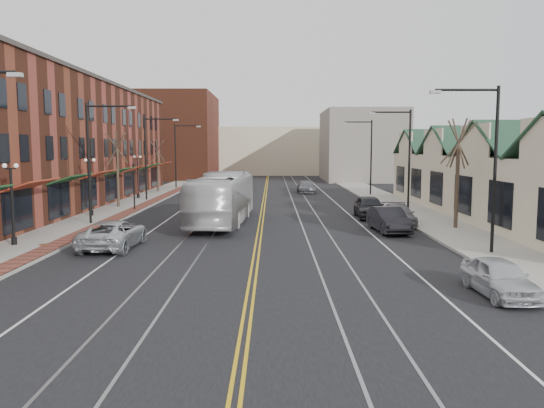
{
  "coord_description": "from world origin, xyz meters",
  "views": [
    {
      "loc": [
        0.78,
        -19.47,
        5.25
      ],
      "look_at": [
        0.77,
        10.81,
        2.0
      ],
      "focal_mm": 35.0,
      "sensor_mm": 36.0,
      "label": 1
    }
  ],
  "objects_px": {
    "parked_car_a": "(499,277)",
    "parked_car_b": "(388,220)",
    "parked_suv": "(113,234)",
    "parked_car_d": "(369,207)",
    "parked_car_c": "(398,215)",
    "transit_bus": "(222,198)"
  },
  "relations": [
    {
      "from": "parked_car_a",
      "to": "parked_car_b",
      "type": "height_order",
      "value": "parked_car_b"
    },
    {
      "from": "parked_car_a",
      "to": "parked_car_c",
      "type": "relative_size",
      "value": 0.82
    },
    {
      "from": "transit_bus",
      "to": "parked_suv",
      "type": "bearing_deg",
      "value": 65.06
    },
    {
      "from": "parked_car_b",
      "to": "parked_car_c",
      "type": "xyz_separation_m",
      "value": [
        1.3,
        2.95,
        -0.07
      ]
    },
    {
      "from": "transit_bus",
      "to": "parked_suv",
      "type": "xyz_separation_m",
      "value": [
        -4.87,
        -8.93,
        -1.0
      ]
    },
    {
      "from": "parked_car_d",
      "to": "parked_car_a",
      "type": "bearing_deg",
      "value": -86.1
    },
    {
      "from": "parked_car_b",
      "to": "parked_car_d",
      "type": "distance_m",
      "value": 6.55
    },
    {
      "from": "parked_car_d",
      "to": "parked_car_b",
      "type": "bearing_deg",
      "value": -88.44
    },
    {
      "from": "parked_car_b",
      "to": "parked_car_c",
      "type": "height_order",
      "value": "parked_car_b"
    },
    {
      "from": "parked_car_c",
      "to": "transit_bus",
      "type": "bearing_deg",
      "value": -179.13
    },
    {
      "from": "parked_car_c",
      "to": "parked_suv",
      "type": "bearing_deg",
      "value": -149.71
    },
    {
      "from": "parked_suv",
      "to": "parked_car_d",
      "type": "xyz_separation_m",
      "value": [
        15.51,
        11.85,
        0.09
      ]
    },
    {
      "from": "parked_suv",
      "to": "parked_car_d",
      "type": "bearing_deg",
      "value": -140.95
    },
    {
      "from": "parked_car_b",
      "to": "parked_car_d",
      "type": "relative_size",
      "value": 0.96
    },
    {
      "from": "parked_suv",
      "to": "parked_car_a",
      "type": "xyz_separation_m",
      "value": [
        16.31,
        -8.9,
        -0.07
      ]
    },
    {
      "from": "transit_bus",
      "to": "parked_car_d",
      "type": "bearing_deg",
      "value": -161.01
    },
    {
      "from": "transit_bus",
      "to": "parked_car_a",
      "type": "distance_m",
      "value": 21.22
    },
    {
      "from": "parked_car_c",
      "to": "parked_car_d",
      "type": "xyz_separation_m",
      "value": [
        -1.29,
        3.6,
        0.14
      ]
    },
    {
      "from": "parked_car_a",
      "to": "parked_car_b",
      "type": "bearing_deg",
      "value": 91.36
    },
    {
      "from": "parked_suv",
      "to": "parked_car_d",
      "type": "relative_size",
      "value": 1.09
    },
    {
      "from": "transit_bus",
      "to": "parked_car_a",
      "type": "xyz_separation_m",
      "value": [
        11.44,
        -17.84,
        -1.08
      ]
    },
    {
      "from": "parked_suv",
      "to": "parked_car_a",
      "type": "bearing_deg",
      "value": 153.04
    }
  ]
}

